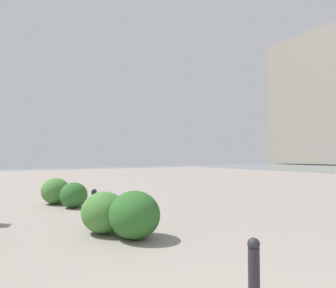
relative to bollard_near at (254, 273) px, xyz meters
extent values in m
cube|color=#9E9384|center=(35.92, -61.41, 13.36)|extent=(17.80, 14.70, 27.52)
cylinder|color=#232328|center=(0.00, 0.00, -0.07)|extent=(0.12, 0.12, 0.66)
sphere|color=#232328|center=(0.00, 0.00, 0.30)|extent=(0.13, 0.13, 0.13)
cylinder|color=#232328|center=(4.72, 0.19, -0.03)|extent=(0.12, 0.12, 0.73)
sphere|color=#232328|center=(4.72, 0.19, 0.37)|extent=(0.13, 0.13, 0.13)
ellipsoid|color=#477F38|center=(3.87, 0.25, 0.03)|extent=(1.02, 0.91, 0.86)
ellipsoid|color=#477F38|center=(8.40, 0.35, 0.04)|extent=(1.03, 0.92, 0.87)
ellipsoid|color=#2D6628|center=(7.33, 0.01, 0.00)|extent=(0.93, 0.83, 0.79)
ellipsoid|color=#2D6628|center=(3.14, -0.12, 0.07)|extent=(1.09, 0.98, 0.93)
camera|label=1|loc=(-2.20, 2.39, 1.21)|focal=31.85mm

